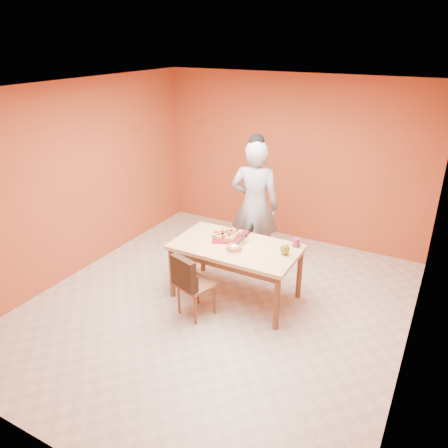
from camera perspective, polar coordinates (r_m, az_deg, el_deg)
The scene contains 17 objects.
floor at distance 5.74m, azimuth -0.90°, elevation -10.68°, with size 5.00×5.00×0.00m, color beige.
ceiling at distance 4.77m, azimuth -1.11°, elevation 17.18°, with size 5.00×5.00×0.00m, color silver.
wall_back at distance 7.27m, azimuth 8.85°, elevation 8.33°, with size 4.50×4.50×0.00m, color #BF4B2C.
wall_left at distance 6.45m, azimuth -18.74°, elevation 5.38°, with size 5.00×5.00×0.00m, color #BF4B2C.
wall_right at distance 4.53m, azimuth 24.65°, elevation -3.28°, with size 5.00×5.00×0.00m, color #BF4B2C.
dining_table at distance 5.60m, azimuth 1.55°, elevation -3.69°, with size 1.60×0.90×0.76m.
dining_chair at distance 5.37m, azimuth -3.77°, elevation -7.79°, with size 0.50×0.55×0.85m.
pastry_pile at distance 5.72m, azimuth 0.35°, elevation -1.19°, with size 0.32×0.32×0.11m, color tan, non-canonical shape.
person at distance 6.29m, azimuth 4.03°, elevation 2.39°, with size 0.70×0.46×1.92m, color gray.
pastry_platter at distance 5.75m, azimuth 0.35°, elevation -1.76°, with size 0.36×0.36×0.02m, color maroon.
red_dinner_plate at distance 5.88m, azimuth 2.12°, elevation -1.19°, with size 0.24×0.24×0.01m, color maroon.
white_cake_plate at distance 5.43m, azimuth 1.32°, elevation -3.42°, with size 0.26×0.26×0.01m, color silver.
sponge_cake at distance 5.42m, azimuth 1.33°, elevation -3.14°, with size 0.21×0.21×0.05m, color orange.
cake_server at distance 5.55m, azimuth 2.28°, elevation -2.14°, with size 0.05×0.28×0.01m, color silver.
egg_ornament at distance 5.35m, azimuth 7.94°, elevation -3.25°, with size 0.12×0.10×0.15m, color olive.
magenta_glass at distance 5.58m, azimuth 9.39°, elevation -2.43°, with size 0.08×0.08×0.11m, color #B31A5F.
checker_tin at distance 5.61m, azimuth 9.41°, elevation -2.72°, with size 0.11×0.11×0.03m, color #37190F.
Camera 1 is at (2.35, -4.12, 3.24)m, focal length 35.00 mm.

